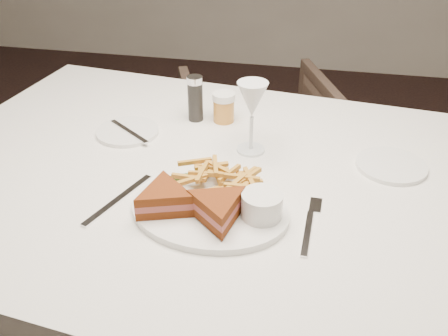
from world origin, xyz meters
The scene contains 4 objects.
ground centered at (0.00, 0.00, 0.00)m, with size 5.00×5.00×0.00m, color black.
table centered at (0.32, -0.20, 0.38)m, with size 1.47×0.98×0.75m, color silver.
chair_far centered at (0.27, 0.76, 0.32)m, with size 0.62×0.58×0.63m, color #4D3A2F.
table_setting centered at (0.31, -0.25, 0.79)m, with size 0.81×0.63×0.18m.
Camera 1 is at (0.50, -1.12, 1.36)m, focal length 40.00 mm.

